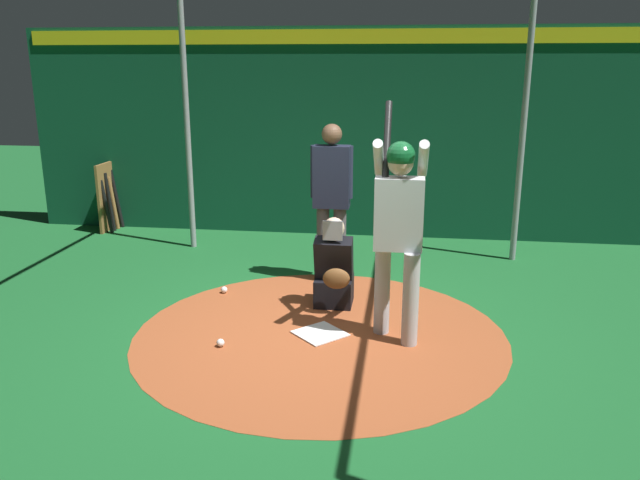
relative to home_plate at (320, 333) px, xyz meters
name	(u,v)px	position (x,y,z in m)	size (l,w,h in m)	color
ground_plane	(320,335)	(0.00, 0.00, -0.01)	(25.96, 25.96, 0.00)	#195B28
dirt_circle	(320,334)	(0.00, 0.00, -0.01)	(3.58, 3.58, 0.01)	#9E4C28
home_plate	(320,333)	(0.00, 0.00, 0.00)	(0.42, 0.42, 0.01)	white
batter	(398,221)	(-0.03, 0.71, 1.14)	(0.68, 0.49, 2.20)	#B3B3B7
catcher	(334,271)	(-0.78, 0.04, 0.38)	(0.58, 0.40, 0.98)	black
umpire	(332,194)	(-1.58, -0.08, 1.05)	(0.23, 0.49, 1.87)	#4C4C51
back_wall	(356,133)	(-3.81, 0.00, 1.52)	(0.23, 9.96, 3.04)	#0F472D
cage_frame	(320,85)	(0.00, 0.00, 2.33)	(5.61, 4.50, 3.42)	gray
bat_rack	(110,198)	(-3.56, -3.81, 0.48)	(0.70, 0.19, 1.05)	olive
baseball_0	(220,343)	(0.40, -0.87, 0.03)	(0.07, 0.07, 0.07)	white
baseball_1	(224,290)	(-0.98, -1.24, 0.03)	(0.07, 0.07, 0.07)	white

